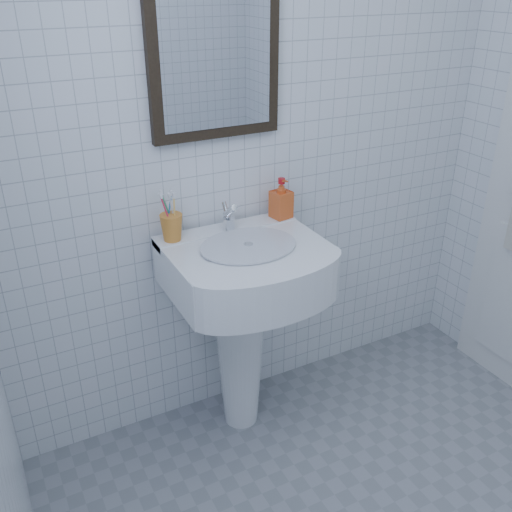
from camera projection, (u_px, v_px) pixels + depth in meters
wall_back at (260, 128)px, 2.23m from camera, size 2.20×0.02×2.50m
washbasin at (242, 306)px, 2.27m from camera, size 0.58×0.43×0.90m
faucet at (229, 219)px, 2.21m from camera, size 0.05×0.11×0.12m
toothbrush_cup at (172, 227)px, 2.12m from camera, size 0.09×0.09×0.10m
soap_dispenser at (281, 198)px, 2.31m from camera, size 0.09×0.09×0.17m
wall_mirror at (215, 50)px, 2.00m from camera, size 0.50×0.04×0.62m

